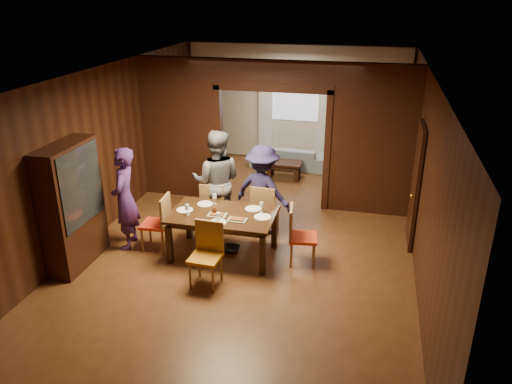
% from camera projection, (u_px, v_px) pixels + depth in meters
% --- Properties ---
extents(floor, '(9.00, 9.00, 0.00)m').
position_uv_depth(floor, '(253.00, 237.00, 8.94)').
color(floor, '#4F2F16').
rests_on(floor, ground).
extents(ceiling, '(5.50, 9.00, 0.02)m').
position_uv_depth(ceiling, '(253.00, 73.00, 7.83)').
color(ceiling, silver).
rests_on(ceiling, room_walls).
extents(room_walls, '(5.52, 9.01, 2.90)m').
position_uv_depth(room_walls, '(275.00, 129.00, 10.06)').
color(room_walls, black).
rests_on(room_walls, floor).
extents(person_purple, '(0.54, 0.71, 1.76)m').
position_uv_depth(person_purple, '(125.00, 199.00, 8.32)').
color(person_purple, '#432366').
rests_on(person_purple, floor).
extents(person_grey, '(1.02, 0.85, 1.88)m').
position_uv_depth(person_grey, '(217.00, 181.00, 8.90)').
color(person_grey, '#504F56').
rests_on(person_grey, floor).
extents(person_navy, '(1.21, 0.92, 1.65)m').
position_uv_depth(person_navy, '(263.00, 191.00, 8.80)').
color(person_navy, '#1F1A41').
rests_on(person_navy, floor).
extents(sofa, '(1.89, 0.84, 0.54)m').
position_uv_depth(sofa, '(289.00, 157.00, 12.31)').
color(sofa, '#8399AC').
rests_on(sofa, floor).
extents(serving_bowl, '(0.31, 0.31, 0.08)m').
position_uv_depth(serving_bowl, '(230.00, 208.00, 8.16)').
color(serving_bowl, black).
rests_on(serving_bowl, dining_table).
extents(dining_table, '(1.70, 1.05, 0.76)m').
position_uv_depth(dining_table, '(223.00, 234.00, 8.21)').
color(dining_table, black).
rests_on(dining_table, floor).
extents(coffee_table, '(0.80, 0.50, 0.40)m').
position_uv_depth(coffee_table, '(284.00, 170.00, 11.61)').
color(coffee_table, black).
rests_on(coffee_table, floor).
extents(chair_left, '(0.47, 0.47, 0.97)m').
position_uv_depth(chair_left, '(155.00, 222.00, 8.39)').
color(chair_left, red).
rests_on(chair_left, floor).
extents(chair_right, '(0.49, 0.49, 0.97)m').
position_uv_depth(chair_right, '(303.00, 236.00, 7.94)').
color(chair_right, red).
rests_on(chair_right, floor).
extents(chair_far_l, '(0.46, 0.46, 0.97)m').
position_uv_depth(chair_far_l, '(215.00, 206.00, 9.01)').
color(chair_far_l, '#C03B12').
rests_on(chair_far_l, floor).
extents(chair_far_r, '(0.47, 0.47, 0.97)m').
position_uv_depth(chair_far_r, '(266.00, 209.00, 8.89)').
color(chair_far_r, red).
rests_on(chair_far_r, floor).
extents(chair_near, '(0.46, 0.46, 0.97)m').
position_uv_depth(chair_near, '(205.00, 256.00, 7.35)').
color(chair_near, '#BF7012').
rests_on(chair_near, floor).
extents(hutch, '(0.40, 1.20, 2.00)m').
position_uv_depth(hutch, '(72.00, 206.00, 7.75)').
color(hutch, black).
rests_on(hutch, floor).
extents(door_right, '(0.06, 0.90, 2.10)m').
position_uv_depth(door_right, '(415.00, 186.00, 8.41)').
color(door_right, black).
rests_on(door_right, floor).
extents(window_far, '(1.20, 0.03, 1.30)m').
position_uv_depth(window_far, '(296.00, 94.00, 12.28)').
color(window_far, silver).
rests_on(window_far, back_wall).
extents(curtain_left, '(0.35, 0.06, 2.40)m').
position_uv_depth(curtain_left, '(266.00, 111.00, 12.58)').
color(curtain_left, white).
rests_on(curtain_left, back_wall).
extents(curtain_right, '(0.35, 0.06, 2.40)m').
position_uv_depth(curtain_right, '(325.00, 114.00, 12.26)').
color(curtain_right, white).
rests_on(curtain_right, back_wall).
extents(plate_left, '(0.27, 0.27, 0.01)m').
position_uv_depth(plate_left, '(185.00, 210.00, 8.18)').
color(plate_left, white).
rests_on(plate_left, dining_table).
extents(plate_far_l, '(0.27, 0.27, 0.01)m').
position_uv_depth(plate_far_l, '(205.00, 204.00, 8.40)').
color(plate_far_l, silver).
rests_on(plate_far_l, dining_table).
extents(plate_far_r, '(0.27, 0.27, 0.01)m').
position_uv_depth(plate_far_r, '(253.00, 209.00, 8.22)').
color(plate_far_r, silver).
rests_on(plate_far_r, dining_table).
extents(plate_right, '(0.27, 0.27, 0.01)m').
position_uv_depth(plate_right, '(263.00, 217.00, 7.93)').
color(plate_right, white).
rests_on(plate_right, dining_table).
extents(plate_near, '(0.27, 0.27, 0.01)m').
position_uv_depth(plate_near, '(218.00, 222.00, 7.74)').
color(plate_near, white).
rests_on(plate_near, dining_table).
extents(platter_a, '(0.30, 0.20, 0.04)m').
position_uv_depth(platter_a, '(217.00, 215.00, 7.99)').
color(platter_a, gray).
rests_on(platter_a, dining_table).
extents(platter_b, '(0.30, 0.20, 0.04)m').
position_uv_depth(platter_b, '(237.00, 219.00, 7.82)').
color(platter_b, gray).
rests_on(platter_b, dining_table).
extents(wineglass_left, '(0.08, 0.08, 0.18)m').
position_uv_depth(wineglass_left, '(187.00, 210.00, 7.99)').
color(wineglass_left, silver).
rests_on(wineglass_left, dining_table).
extents(wineglass_far, '(0.08, 0.08, 0.18)m').
position_uv_depth(wineglass_far, '(215.00, 199.00, 8.39)').
color(wineglass_far, silver).
rests_on(wineglass_far, dining_table).
extents(wineglass_right, '(0.08, 0.08, 0.18)m').
position_uv_depth(wineglass_right, '(261.00, 207.00, 8.07)').
color(wineglass_right, white).
rests_on(wineglass_right, dining_table).
extents(tumbler, '(0.07, 0.07, 0.14)m').
position_uv_depth(tumbler, '(218.00, 217.00, 7.78)').
color(tumbler, white).
rests_on(tumbler, dining_table).
extents(condiment_jar, '(0.08, 0.08, 0.11)m').
position_uv_depth(condiment_jar, '(214.00, 211.00, 8.03)').
color(condiment_jar, '#461F10').
rests_on(condiment_jar, dining_table).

